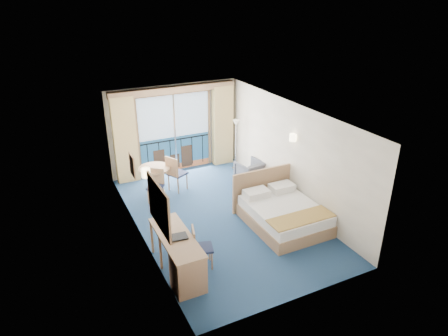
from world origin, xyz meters
TOP-DOWN VIEW (x-y plane):
  - floor at (0.00, 0.00)m, footprint 6.50×6.50m
  - room_walls at (0.00, 0.00)m, footprint 4.04×6.54m
  - balcony_door at (-0.01, 3.22)m, footprint 2.36×0.03m
  - curtain_left at (-1.55, 3.07)m, footprint 0.65×0.22m
  - curtain_right at (1.55, 3.07)m, footprint 0.65×0.22m
  - pelmet at (0.00, 3.10)m, footprint 3.80×0.25m
  - mirror at (-1.97, -1.50)m, footprint 0.05×1.25m
  - wall_print at (-1.97, 0.45)m, footprint 0.04×0.42m
  - sconce_left at (-1.94, -0.60)m, footprint 0.18×0.18m
  - sconce_right at (1.94, -0.15)m, footprint 0.18×0.18m
  - bed at (1.20, -0.96)m, footprint 1.72×2.04m
  - nightstand at (1.76, 0.21)m, footprint 0.43×0.41m
  - phone at (1.75, 0.18)m, footprint 0.20×0.17m
  - armchair at (1.65, 1.44)m, footprint 0.81×0.82m
  - floor_lamp at (1.70, 2.45)m, footprint 0.22×0.22m
  - desk at (-1.69, -2.01)m, footprint 0.60×1.76m
  - desk_chair at (-1.23, -1.59)m, footprint 0.49×0.48m
  - folder at (-1.66, -1.59)m, footprint 0.37×0.29m
  - desk_lamp at (-1.70, -0.98)m, footprint 0.12×0.12m
  - round_table at (-1.07, 1.95)m, footprint 0.86×0.86m
  - table_chair_a at (-0.52, 1.84)m, footprint 0.61×0.61m
  - table_chair_b at (-1.16, 1.53)m, footprint 0.55×0.55m

SIDE VIEW (x-z plane):
  - floor at x=0.00m, z-range 0.00..0.00m
  - nightstand at x=1.76m, z-range 0.00..0.56m
  - bed at x=1.20m, z-range -0.24..0.84m
  - armchair at x=1.65m, z-range 0.00..0.65m
  - desk at x=-1.69m, z-range 0.04..0.87m
  - table_chair_b at x=-1.16m, z-range 0.06..0.96m
  - desk_chair at x=-1.23m, z-range 0.06..0.97m
  - round_table at x=-1.07m, z-range 0.20..0.97m
  - table_chair_a at x=-0.52m, z-range 0.07..1.11m
  - phone at x=1.75m, z-range 0.56..0.64m
  - folder at x=-1.66m, z-range 0.82..0.86m
  - balcony_door at x=-0.01m, z-range -0.12..2.40m
  - desk_lamp at x=-1.70m, z-range 0.93..1.37m
  - floor_lamp at x=1.70m, z-range 0.42..2.03m
  - curtain_left at x=-1.55m, z-range 0.00..2.55m
  - curtain_right at x=1.55m, z-range 0.00..2.55m
  - mirror at x=-1.97m, z-range 1.08..2.03m
  - wall_print at x=-1.97m, z-range 1.34..1.86m
  - room_walls at x=0.00m, z-range 0.42..3.14m
  - sconce_left at x=-1.94m, z-range 1.76..1.94m
  - sconce_right at x=1.94m, z-range 1.76..1.94m
  - pelmet at x=0.00m, z-range 2.49..2.67m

